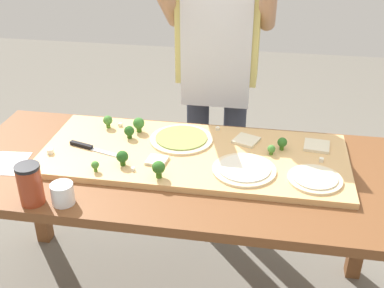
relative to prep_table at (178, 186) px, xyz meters
name	(u,v)px	position (x,y,z in m)	size (l,w,h in m)	color
prep_table	(178,186)	(0.00, 0.00, 0.00)	(1.80, 0.79, 0.77)	brown
cutting_board	(193,155)	(0.05, 0.08, 0.11)	(1.26, 0.53, 0.03)	tan
chefs_knife	(90,148)	(-0.38, 0.03, 0.13)	(0.27, 0.10, 0.02)	#B7BABF
pizza_whole_white_garlic	(244,169)	(0.27, -0.03, 0.13)	(0.25, 0.25, 0.02)	beige
pizza_whole_pesto_green	(181,139)	(-0.02, 0.17, 0.13)	(0.27, 0.27, 0.02)	beige
pizza_whole_cheese_artichoke	(315,179)	(0.54, -0.06, 0.13)	(0.21, 0.21, 0.02)	beige
pizza_slice_center	(246,140)	(0.26, 0.21, 0.13)	(0.10, 0.10, 0.01)	beige
pizza_slice_far_left	(157,160)	(-0.08, -0.02, 0.13)	(0.08, 0.08, 0.01)	beige
pizza_slice_far_right	(317,146)	(0.56, 0.21, 0.13)	(0.10, 0.10, 0.01)	beige
broccoli_floret_front_right	(129,131)	(-0.24, 0.15, 0.16)	(0.04, 0.04, 0.06)	#2C5915
broccoli_floret_front_left	(108,121)	(-0.37, 0.24, 0.16)	(0.04, 0.04, 0.06)	#487A23
broccoli_floret_back_right	(282,143)	(0.41, 0.16, 0.16)	(0.04, 0.04, 0.06)	#366618
broccoli_floret_back_mid	(139,124)	(-0.22, 0.22, 0.16)	(0.05, 0.05, 0.07)	#3F7220
broccoli_floret_center_left	(95,165)	(-0.30, -0.13, 0.15)	(0.03, 0.03, 0.04)	#487A23
broccoli_floret_front_mid	(122,157)	(-0.21, -0.07, 0.16)	(0.05, 0.05, 0.06)	#2C5915
broccoli_floret_back_left	(271,149)	(0.37, 0.11, 0.15)	(0.03, 0.03, 0.04)	#487A23
broccoli_floret_center_right	(159,168)	(-0.05, -0.13, 0.16)	(0.05, 0.05, 0.07)	#366618
cheese_crumble_a	(133,169)	(-0.16, -0.10, 0.13)	(0.01, 0.01, 0.01)	white
cheese_crumble_b	(120,125)	(-0.32, 0.26, 0.13)	(0.02, 0.02, 0.02)	white
cheese_crumble_c	(283,142)	(0.42, 0.22, 0.13)	(0.01, 0.01, 0.01)	white
cheese_crumble_d	(218,129)	(0.13, 0.29, 0.13)	(0.02, 0.02, 0.02)	white
cheese_crumble_e	(321,160)	(0.57, 0.09, 0.13)	(0.02, 0.02, 0.02)	white
cheese_crumble_f	(50,151)	(-0.53, -0.03, 0.13)	(0.02, 0.02, 0.02)	white
flour_cup	(63,195)	(-0.35, -0.32, 0.13)	(0.08, 0.08, 0.08)	white
sauce_jar	(30,184)	(-0.46, -0.33, 0.17)	(0.09, 0.09, 0.15)	#99381E
recipe_note	(8,163)	(-0.69, -0.10, 0.10)	(0.14, 0.18, 0.00)	white
cook_center	(218,61)	(0.08, 0.67, 0.32)	(0.54, 0.39, 1.67)	#333847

